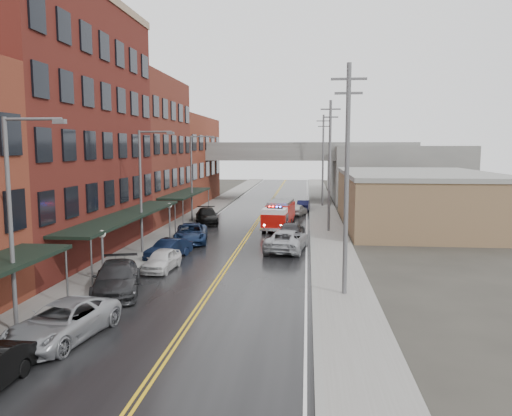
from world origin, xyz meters
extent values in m
cube|color=black|center=(0.00, 30.00, 0.01)|extent=(11.00, 160.00, 0.02)
cube|color=slate|center=(-7.30, 30.00, 0.07)|extent=(3.00, 160.00, 0.15)
cube|color=slate|center=(7.30, 30.00, 0.07)|extent=(3.00, 160.00, 0.15)
cube|color=gray|center=(-5.65, 30.00, 0.07)|extent=(0.30, 160.00, 0.15)
cube|color=gray|center=(5.65, 30.00, 0.07)|extent=(0.30, 160.00, 0.15)
cube|color=#4C1514|center=(-13.30, 23.00, 9.00)|extent=(9.00, 20.00, 18.00)
cube|color=#5A241B|center=(-13.30, 40.50, 7.50)|extent=(9.00, 15.00, 15.00)
cube|color=brown|center=(-13.30, 58.00, 6.00)|extent=(9.00, 20.00, 12.00)
cube|color=olive|center=(16.00, 40.00, 2.50)|extent=(14.00, 22.00, 5.00)
cube|color=slate|center=(18.00, 70.00, 4.00)|extent=(18.00, 30.00, 8.00)
cylinder|color=slate|center=(-6.35, 11.60, 1.50)|extent=(0.10, 0.10, 3.00)
cube|color=black|center=(-7.50, 23.00, 3.00)|extent=(2.60, 18.00, 0.18)
cylinder|color=slate|center=(-6.35, 14.40, 1.50)|extent=(0.10, 0.10, 3.00)
cylinder|color=slate|center=(-6.35, 31.60, 1.50)|extent=(0.10, 0.10, 3.00)
cube|color=black|center=(-7.50, 40.50, 3.00)|extent=(2.60, 13.00, 0.18)
cylinder|color=slate|center=(-6.35, 34.40, 1.50)|extent=(0.10, 0.10, 3.00)
cylinder|color=slate|center=(-6.35, 46.60, 1.50)|extent=(0.10, 0.10, 3.00)
cylinder|color=#59595B|center=(-6.40, 16.00, 1.40)|extent=(0.14, 0.14, 2.80)
sphere|color=silver|center=(-6.40, 16.00, 2.90)|extent=(0.44, 0.44, 0.44)
cylinder|color=#59595B|center=(-6.40, 30.00, 1.40)|extent=(0.14, 0.14, 2.80)
sphere|color=silver|center=(-6.40, 30.00, 2.90)|extent=(0.44, 0.44, 0.44)
cylinder|color=#59595B|center=(-6.80, 8.00, 4.50)|extent=(0.18, 0.18, 9.00)
cylinder|color=#59595B|center=(-5.60, 8.00, 8.90)|extent=(2.40, 0.12, 0.12)
cube|color=#59595B|center=(-4.50, 8.00, 8.80)|extent=(0.50, 0.22, 0.18)
cylinder|color=#59595B|center=(-6.80, 24.00, 4.50)|extent=(0.18, 0.18, 9.00)
cylinder|color=#59595B|center=(-5.60, 24.00, 8.90)|extent=(2.40, 0.12, 0.12)
cube|color=#59595B|center=(-4.50, 24.00, 8.80)|extent=(0.50, 0.22, 0.18)
cylinder|color=#59595B|center=(-6.80, 40.00, 4.50)|extent=(0.18, 0.18, 9.00)
cylinder|color=#59595B|center=(-5.60, 40.00, 8.90)|extent=(2.40, 0.12, 0.12)
cube|color=#59595B|center=(-4.50, 40.00, 8.80)|extent=(0.50, 0.22, 0.18)
cylinder|color=#59595B|center=(7.20, 15.00, 6.00)|extent=(0.24, 0.24, 12.00)
cube|color=#59595B|center=(7.20, 15.00, 11.20)|extent=(1.80, 0.12, 0.12)
cube|color=#59595B|center=(7.20, 15.00, 10.50)|extent=(1.40, 0.12, 0.12)
cylinder|color=#59595B|center=(7.20, 35.00, 6.00)|extent=(0.24, 0.24, 12.00)
cube|color=#59595B|center=(7.20, 35.00, 11.20)|extent=(1.80, 0.12, 0.12)
cube|color=#59595B|center=(7.20, 35.00, 10.50)|extent=(1.40, 0.12, 0.12)
cylinder|color=#59595B|center=(7.20, 55.00, 6.00)|extent=(0.24, 0.24, 12.00)
cube|color=#59595B|center=(7.20, 55.00, 11.20)|extent=(1.80, 0.12, 0.12)
cube|color=#59595B|center=(7.20, 55.00, 10.50)|extent=(1.40, 0.12, 0.12)
cube|color=slate|center=(0.00, 62.00, 6.75)|extent=(40.00, 10.00, 1.50)
cube|color=slate|center=(-11.00, 62.00, 3.00)|extent=(1.60, 8.00, 6.00)
cube|color=slate|center=(11.00, 62.00, 3.00)|extent=(1.60, 8.00, 6.00)
cube|color=#AA0C07|center=(2.62, 37.74, 1.39)|extent=(2.73, 5.14, 1.89)
cube|color=#AA0C07|center=(2.28, 34.26, 1.12)|extent=(2.47, 2.55, 1.35)
cube|color=silver|center=(2.28, 34.26, 2.02)|extent=(2.34, 2.36, 0.45)
cube|color=black|center=(2.29, 34.44, 1.39)|extent=(2.40, 1.66, 0.72)
cube|color=slate|center=(2.62, 37.74, 2.47)|extent=(2.47, 4.76, 0.27)
cube|color=black|center=(2.28, 34.26, 2.32)|extent=(1.45, 0.39, 0.13)
sphere|color=#FF0C0C|center=(1.78, 34.31, 2.39)|extent=(0.18, 0.18, 0.18)
sphere|color=#1933FF|center=(2.77, 34.21, 2.39)|extent=(0.18, 0.18, 0.18)
cylinder|color=black|center=(1.28, 34.27, 0.45)|extent=(0.92, 0.40, 0.90)
cylinder|color=black|center=(3.25, 34.07, 0.45)|extent=(0.92, 0.40, 0.90)
cylinder|color=black|center=(1.60, 37.40, 0.45)|extent=(0.92, 0.40, 0.90)
cylinder|color=black|center=(3.56, 37.20, 0.45)|extent=(0.92, 0.40, 0.90)
cylinder|color=black|center=(1.82, 39.63, 0.45)|extent=(0.92, 0.40, 0.90)
cylinder|color=black|center=(3.79, 39.43, 0.45)|extent=(0.92, 0.40, 0.90)
imported|color=gray|center=(-4.63, 7.69, 0.76)|extent=(3.41, 5.85, 1.53)
imported|color=#242427|center=(-4.91, 14.23, 0.83)|extent=(3.84, 6.12, 1.65)
imported|color=silver|center=(-3.96, 19.39, 0.69)|extent=(1.88, 4.12, 1.37)
imported|color=black|center=(-4.48, 22.80, 0.68)|extent=(2.72, 4.37, 1.36)
imported|color=#122243|center=(-4.28, 28.80, 0.77)|extent=(3.48, 5.92, 1.55)
imported|color=black|center=(-5.00, 38.83, 0.80)|extent=(3.43, 5.88, 1.60)
imported|color=#A2A4A9|center=(3.69, 26.30, 0.82)|extent=(3.44, 6.18, 1.64)
imported|color=#2A292C|center=(3.89, 31.25, 0.73)|extent=(2.37, 5.14, 1.46)
imported|color=silver|center=(4.12, 46.20, 0.67)|extent=(2.53, 4.21, 1.34)
imported|color=black|center=(4.77, 50.67, 0.67)|extent=(1.66, 4.15, 1.34)
camera|label=1|loc=(5.18, -10.89, 7.79)|focal=35.00mm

